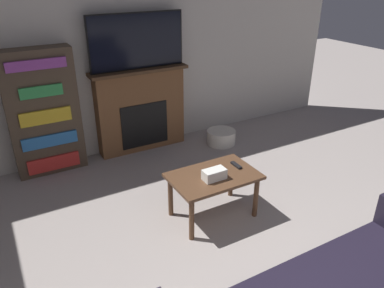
{
  "coord_description": "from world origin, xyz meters",
  "views": [
    {
      "loc": [
        -1.56,
        -0.29,
        2.31
      ],
      "look_at": [
        0.05,
        2.57,
        0.72
      ],
      "focal_mm": 35.0,
      "sensor_mm": 36.0,
      "label": 1
    }
  ],
  "objects_px": {
    "fireplace": "(141,109)",
    "tv": "(137,41)",
    "coffee_table": "(214,181)",
    "bookshelf": "(44,113)",
    "storage_basket": "(221,137)"
  },
  "relations": [
    {
      "from": "fireplace",
      "to": "tv",
      "type": "distance_m",
      "value": 0.9
    },
    {
      "from": "tv",
      "to": "coffee_table",
      "type": "xyz_separation_m",
      "value": [
        0.01,
        -1.78,
        -1.06
      ]
    },
    {
      "from": "coffee_table",
      "to": "bookshelf",
      "type": "relative_size",
      "value": 0.57
    },
    {
      "from": "fireplace",
      "to": "bookshelf",
      "type": "distance_m",
      "value": 1.23
    },
    {
      "from": "fireplace",
      "to": "storage_basket",
      "type": "bearing_deg",
      "value": -23.14
    },
    {
      "from": "storage_basket",
      "to": "tv",
      "type": "bearing_deg",
      "value": 157.81
    },
    {
      "from": "fireplace",
      "to": "storage_basket",
      "type": "height_order",
      "value": "fireplace"
    },
    {
      "from": "fireplace",
      "to": "storage_basket",
      "type": "xyz_separation_m",
      "value": [
        1.02,
        -0.43,
        -0.46
      ]
    },
    {
      "from": "coffee_table",
      "to": "storage_basket",
      "type": "height_order",
      "value": "coffee_table"
    },
    {
      "from": "fireplace",
      "to": "tv",
      "type": "bearing_deg",
      "value": -90.0
    },
    {
      "from": "coffee_table",
      "to": "bookshelf",
      "type": "height_order",
      "value": "bookshelf"
    },
    {
      "from": "fireplace",
      "to": "bookshelf",
      "type": "height_order",
      "value": "bookshelf"
    },
    {
      "from": "tv",
      "to": "fireplace",
      "type": "bearing_deg",
      "value": 90.0
    },
    {
      "from": "coffee_table",
      "to": "storage_basket",
      "type": "bearing_deg",
      "value": 53.77
    },
    {
      "from": "fireplace",
      "to": "coffee_table",
      "type": "bearing_deg",
      "value": -89.66
    }
  ]
}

